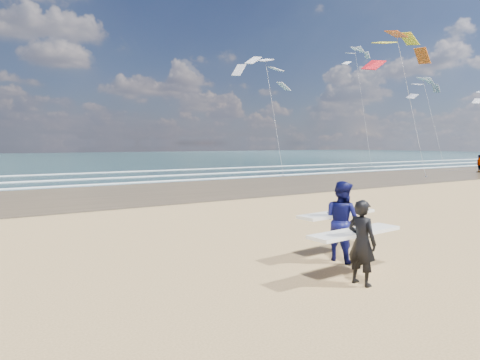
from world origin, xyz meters
TOP-DOWN VIEW (x-y plane):
  - wet_sand_strip at (20.00, 18.00)m, footprint 220.00×12.00m
  - ocean at (20.00, 72.00)m, footprint 220.00×100.00m
  - foam_breakers at (20.00, 28.10)m, footprint 220.00×11.70m
  - surfer_near at (0.87, 0.45)m, footprint 2.23×1.00m
  - surfer_far at (1.77, 1.83)m, footprint 2.23×1.17m
  - beachgoer_1 at (34.07, 16.12)m, footprint 0.96×0.42m
  - kite_0 at (25.67, 18.12)m, footprint 7.84×4.96m
  - kite_1 at (16.86, 24.81)m, footprint 5.93×4.75m
  - kite_2 at (43.52, 27.57)m, footprint 6.03×4.76m
  - kite_5 at (36.66, 32.52)m, footprint 4.76×4.62m

SIDE VIEW (x-z plane):
  - wet_sand_strip at x=20.00m, z-range 0.00..0.01m
  - ocean at x=20.00m, z-range 0.00..0.02m
  - foam_breakers at x=20.00m, z-range 0.02..0.08m
  - beachgoer_1 at x=34.07m, z-range 0.00..1.63m
  - surfer_near at x=0.87m, z-range 0.02..1.65m
  - surfer_far at x=1.77m, z-range 0.01..1.83m
  - kite_1 at x=16.86m, z-range 0.63..11.82m
  - kite_2 at x=43.52m, z-range 0.70..12.71m
  - kite_5 at x=36.66m, z-range 0.27..16.00m
  - kite_0 at x=25.67m, z-range 1.54..15.03m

